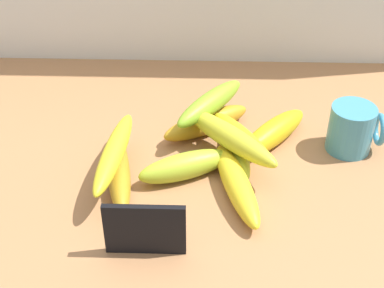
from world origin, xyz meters
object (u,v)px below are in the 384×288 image
banana_8 (243,139)px  banana_6 (114,152)px  banana_7 (210,103)px  coffee_mug (353,129)px  banana_9 (230,137)px  banana_0 (206,123)px  banana_3 (185,166)px  banana_2 (237,151)px  banana_4 (237,184)px  banana_1 (118,170)px  chalkboard_sign (147,231)px  banana_5 (273,133)px

banana_8 → banana_6: bearing=-166.8°
banana_7 → banana_6: bearing=-137.5°
coffee_mug → banana_9: 21.10cm
coffee_mug → banana_0: bearing=170.6°
banana_0 → banana_3: bearing=-104.7°
coffee_mug → banana_2: size_ratio=0.60×
banana_4 → banana_8: size_ratio=1.20×
banana_1 → banana_9: 18.52cm
chalkboard_sign → banana_4: 17.58cm
banana_0 → banana_1: 19.09cm
banana_1 → banana_7: bearing=43.3°
banana_5 → banana_8: banana_8 is taller
banana_0 → banana_5: size_ratio=1.01×
banana_5 → banana_8: size_ratio=1.04×
banana_1 → banana_3: banana_3 is taller
banana_1 → banana_9: bearing=15.3°
banana_1 → coffee_mug: bearing=13.5°
coffee_mug → banana_9: bearing=-168.1°
banana_2 → banana_8: size_ratio=0.93×
banana_3 → banana_7: (3.87, 12.74, 3.77)cm
banana_1 → banana_3: bearing=4.3°
banana_3 → banana_9: 8.67cm
banana_5 → banana_6: banana_6 is taller
banana_0 → banana_8: banana_8 is taller
banana_4 → banana_6: (-18.99, 3.04, 3.31)cm
banana_6 → banana_9: bearing=15.0°
banana_1 → banana_5: banana_5 is taller
banana_8 → banana_5: bearing=45.5°
banana_3 → banana_9: banana_9 is taller
banana_3 → banana_7: 13.83cm
banana_0 → banana_5: bearing=-13.9°
banana_2 → banana_6: 20.46cm
banana_5 → banana_0: bearing=166.1°
banana_8 → banana_0: bearing=124.5°
banana_0 → banana_8: 10.76cm
banana_0 → banana_1: banana_0 is taller
banana_6 → banana_8: banana_6 is taller
banana_1 → banana_5: 27.30cm
banana_1 → banana_7: banana_7 is taller
banana_5 → banana_7: size_ratio=0.97×
banana_5 → banana_3: bearing=-147.0°
banana_8 → banana_4: bearing=-97.8°
banana_8 → coffee_mug: bearing=13.6°
banana_2 → banana_9: 3.84cm
banana_4 → banana_6: bearing=170.9°
banana_2 → banana_4: bearing=-92.2°
banana_2 → banana_8: banana_8 is taller
banana_2 → banana_3: (-8.42, -4.87, 0.56)cm
chalkboard_sign → banana_8: size_ratio=0.68×
banana_1 → banana_8: banana_8 is taller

